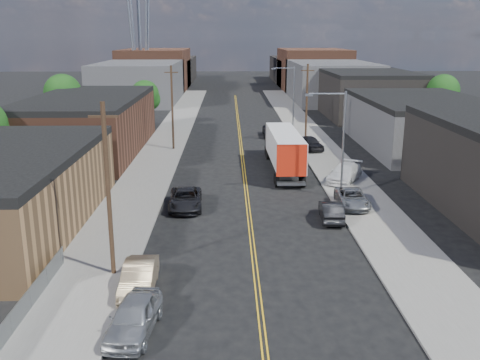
{
  "coord_description": "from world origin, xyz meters",
  "views": [
    {
      "loc": [
        -1.53,
        -18.43,
        13.37
      ],
      "look_at": [
        -0.67,
        21.62,
        2.5
      ],
      "focal_mm": 40.0,
      "sensor_mm": 36.0,
      "label": 1
    }
  ],
  "objects_px": {
    "car_right_oncoming": "(331,211)",
    "car_ahead_truck": "(273,131)",
    "semi_truck": "(283,147)",
    "car_right_lot_b": "(345,173)",
    "car_right_lot_c": "(310,143)",
    "car_right_lot_a": "(352,198)",
    "car_left_a": "(134,317)",
    "car_left_c": "(186,199)",
    "car_left_b": "(139,278)"
  },
  "relations": [
    {
      "from": "car_right_oncoming",
      "to": "car_ahead_truck",
      "type": "xyz_separation_m",
      "value": [
        -1.59,
        34.31,
        0.07
      ]
    },
    {
      "from": "car_right_oncoming",
      "to": "car_left_b",
      "type": "bearing_deg",
      "value": 45.9
    },
    {
      "from": "car_ahead_truck",
      "to": "car_right_lot_a",
      "type": "bearing_deg",
      "value": -82.26
    },
    {
      "from": "car_right_lot_a",
      "to": "car_ahead_truck",
      "type": "relative_size",
      "value": 0.86
    },
    {
      "from": "car_left_c",
      "to": "car_right_oncoming",
      "type": "distance_m",
      "value": 11.51
    },
    {
      "from": "semi_truck",
      "to": "car_left_b",
      "type": "xyz_separation_m",
      "value": [
        -10.43,
        -27.18,
        -1.56
      ]
    },
    {
      "from": "car_right_lot_c",
      "to": "car_ahead_truck",
      "type": "height_order",
      "value": "car_right_lot_c"
    },
    {
      "from": "car_left_b",
      "to": "car_right_lot_c",
      "type": "distance_m",
      "value": 38.79
    },
    {
      "from": "car_right_oncoming",
      "to": "car_right_lot_a",
      "type": "xyz_separation_m",
      "value": [
        2.2,
        2.86,
        0.11
      ]
    },
    {
      "from": "car_left_c",
      "to": "car_right_lot_b",
      "type": "xyz_separation_m",
      "value": [
        14.3,
        7.39,
        0.18
      ]
    },
    {
      "from": "car_left_a",
      "to": "car_right_lot_a",
      "type": "height_order",
      "value": "car_left_a"
    },
    {
      "from": "car_right_oncoming",
      "to": "car_ahead_truck",
      "type": "relative_size",
      "value": 0.77
    },
    {
      "from": "semi_truck",
      "to": "car_right_oncoming",
      "type": "height_order",
      "value": "semi_truck"
    },
    {
      "from": "car_right_lot_a",
      "to": "car_right_lot_b",
      "type": "height_order",
      "value": "car_right_lot_b"
    },
    {
      "from": "car_left_a",
      "to": "car_left_b",
      "type": "relative_size",
      "value": 1.01
    },
    {
      "from": "car_left_a",
      "to": "car_ahead_truck",
      "type": "bearing_deg",
      "value": 84.54
    },
    {
      "from": "car_left_c",
      "to": "car_right_lot_a",
      "type": "distance_m",
      "value": 13.29
    },
    {
      "from": "car_right_oncoming",
      "to": "car_left_c",
      "type": "bearing_deg",
      "value": -11.58
    },
    {
      "from": "car_left_c",
      "to": "car_right_lot_a",
      "type": "bearing_deg",
      "value": -3.64
    },
    {
      "from": "car_left_b",
      "to": "car_ahead_truck",
      "type": "xyz_separation_m",
      "value": [
        10.9,
        45.52,
        0.01
      ]
    },
    {
      "from": "car_left_a",
      "to": "car_ahead_truck",
      "type": "distance_m",
      "value": 50.83
    },
    {
      "from": "semi_truck",
      "to": "car_right_oncoming",
      "type": "bearing_deg",
      "value": -83.61
    },
    {
      "from": "semi_truck",
      "to": "car_right_lot_b",
      "type": "xyz_separation_m",
      "value": [
        5.27,
        -5.48,
        -1.4
      ]
    },
    {
      "from": "car_left_a",
      "to": "car_left_c",
      "type": "height_order",
      "value": "car_left_a"
    },
    {
      "from": "car_left_a",
      "to": "car_left_b",
      "type": "bearing_deg",
      "value": 102.44
    },
    {
      "from": "car_left_c",
      "to": "car_right_lot_b",
      "type": "height_order",
      "value": "car_right_lot_b"
    },
    {
      "from": "car_left_a",
      "to": "car_right_lot_c",
      "type": "xyz_separation_m",
      "value": [
        14.15,
        40.16,
        0.14
      ]
    },
    {
      "from": "car_left_a",
      "to": "car_right_lot_c",
      "type": "relative_size",
      "value": 1.01
    },
    {
      "from": "semi_truck",
      "to": "car_ahead_truck",
      "type": "distance_m",
      "value": 18.41
    },
    {
      "from": "car_right_lot_b",
      "to": "car_ahead_truck",
      "type": "xyz_separation_m",
      "value": [
        -4.8,
        23.83,
        -0.15
      ]
    },
    {
      "from": "car_right_lot_c",
      "to": "car_ahead_truck",
      "type": "bearing_deg",
      "value": 96.04
    },
    {
      "from": "car_ahead_truck",
      "to": "car_right_lot_b",
      "type": "bearing_deg",
      "value": -77.74
    },
    {
      "from": "semi_truck",
      "to": "car_ahead_truck",
      "type": "xyz_separation_m",
      "value": [
        0.47,
        18.34,
        -1.55
      ]
    },
    {
      "from": "car_ahead_truck",
      "to": "car_right_oncoming",
      "type": "bearing_deg",
      "value": -86.49
    },
    {
      "from": "car_left_a",
      "to": "car_ahead_truck",
      "type": "relative_size",
      "value": 0.84
    },
    {
      "from": "car_left_a",
      "to": "car_ahead_truck",
      "type": "height_order",
      "value": "car_left_a"
    },
    {
      "from": "car_right_oncoming",
      "to": "car_right_lot_b",
      "type": "bearing_deg",
      "value": -103.07
    },
    {
      "from": "car_left_b",
      "to": "car_right_lot_c",
      "type": "xyz_separation_m",
      "value": [
        14.6,
        35.94,
        0.18
      ]
    },
    {
      "from": "car_left_a",
      "to": "car_left_c",
      "type": "xyz_separation_m",
      "value": [
        0.95,
        18.52,
        -0.06
      ]
    },
    {
      "from": "car_right_oncoming",
      "to": "car_right_lot_b",
      "type": "xyz_separation_m",
      "value": [
        3.21,
        10.48,
        0.22
      ]
    },
    {
      "from": "car_left_a",
      "to": "car_right_oncoming",
      "type": "bearing_deg",
      "value": 58.44
    },
    {
      "from": "car_right_oncoming",
      "to": "car_ahead_truck",
      "type": "distance_m",
      "value": 34.35
    },
    {
      "from": "car_right_lot_b",
      "to": "car_left_c",
      "type": "bearing_deg",
      "value": -124.0
    },
    {
      "from": "car_right_lot_a",
      "to": "car_ahead_truck",
      "type": "bearing_deg",
      "value": 98.61
    },
    {
      "from": "semi_truck",
      "to": "car_left_c",
      "type": "height_order",
      "value": "semi_truck"
    },
    {
      "from": "semi_truck",
      "to": "car_right_lot_a",
      "type": "bearing_deg",
      "value": -72.94
    },
    {
      "from": "car_left_c",
      "to": "car_right_lot_b",
      "type": "relative_size",
      "value": 1.01
    },
    {
      "from": "semi_truck",
      "to": "car_right_lot_a",
      "type": "distance_m",
      "value": 13.86
    },
    {
      "from": "car_right_oncoming",
      "to": "car_right_lot_a",
      "type": "height_order",
      "value": "car_right_lot_a"
    },
    {
      "from": "car_right_lot_b",
      "to": "car_ahead_truck",
      "type": "relative_size",
      "value": 0.96
    }
  ]
}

